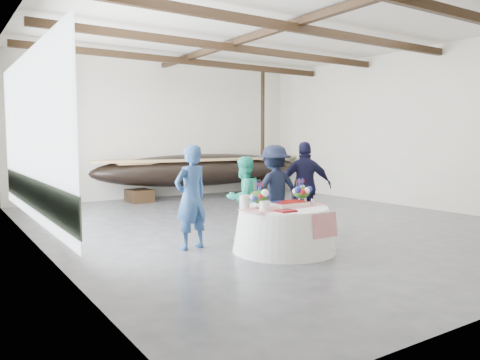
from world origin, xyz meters
TOP-DOWN VIEW (x-y plane):
  - floor at (0.00, 0.00)m, footprint 10.00×12.00m
  - wall_back at (0.00, 6.00)m, footprint 10.00×0.02m
  - wall_left at (-5.00, 0.00)m, footprint 0.02×12.00m
  - wall_right at (5.00, 0.00)m, footprint 0.02×12.00m
  - ceiling at (0.00, 0.00)m, footprint 10.00×12.00m
  - pavilion_structure at (0.00, 0.86)m, footprint 9.80×11.76m
  - open_bay at (-4.95, 1.00)m, footprint 0.03×7.00m
  - longboat_display at (1.11, 5.10)m, footprint 7.77×1.55m
  - banquet_table at (-1.47, -2.39)m, footprint 1.79×1.79m
  - tabletop_items at (-1.48, -2.28)m, footprint 1.70×0.95m
  - guest_woman_blue at (-2.75, -1.37)m, footprint 0.75×0.57m
  - guest_woman_teal at (-1.50, -1.17)m, footprint 0.87×0.72m
  - guest_man_left at (-0.63, -1.02)m, footprint 1.23×0.77m
  - guest_man_right at (0.06, -1.19)m, footprint 1.19×0.98m

SIDE VIEW (x-z plane):
  - floor at x=0.00m, z-range -0.01..0.01m
  - banquet_table at x=-1.47m, z-range 0.00..0.77m
  - guest_woman_teal at x=-1.50m, z-range 0.00..1.61m
  - guest_man_left at x=-0.63m, z-range 0.00..1.82m
  - tabletop_items at x=-1.48m, z-range 0.72..1.12m
  - guest_woman_blue at x=-2.75m, z-range 0.00..1.85m
  - longboat_display at x=1.11m, z-range 0.20..1.66m
  - guest_man_right at x=0.06m, z-range 0.00..1.90m
  - open_bay at x=-4.95m, z-range 0.23..3.43m
  - wall_back at x=0.00m, z-range 0.00..4.50m
  - wall_left at x=-5.00m, z-range 0.00..4.50m
  - wall_right at x=5.00m, z-range 0.00..4.50m
  - pavilion_structure at x=0.00m, z-range 1.75..6.25m
  - ceiling at x=0.00m, z-range 4.50..4.50m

